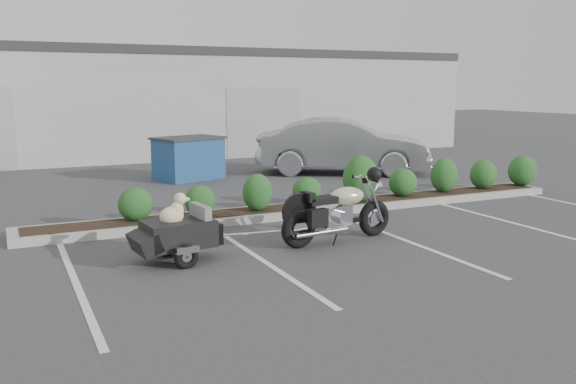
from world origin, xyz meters
name	(u,v)px	position (x,y,z in m)	size (l,w,h in m)	color
ground	(327,240)	(0.00, 0.00, 0.00)	(90.00, 90.00, 0.00)	#38383A
planter_kerb	(318,208)	(1.00, 2.20, 0.07)	(12.00, 1.00, 0.15)	#9E9E93
building	(129,101)	(0.00, 17.00, 2.00)	(26.00, 10.00, 4.00)	#9EA099
motorcycle	(338,212)	(0.12, -0.18, 0.51)	(2.24, 0.83, 1.29)	black
pet_trailer	(177,232)	(-2.67, -0.16, 0.45)	(1.80, 1.02, 1.06)	black
sedan	(343,146)	(4.39, 6.94, 0.84)	(1.78, 5.11, 1.68)	#A1A1A8
dumpster	(189,158)	(-0.16, 7.82, 0.61)	(2.15, 1.80, 1.21)	navy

